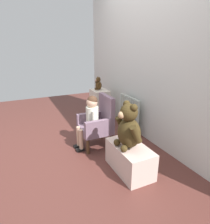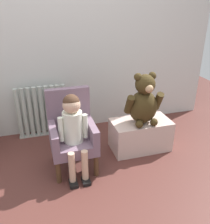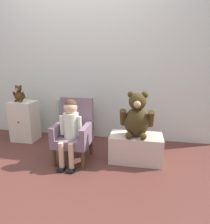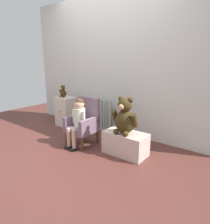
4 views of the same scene
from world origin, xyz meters
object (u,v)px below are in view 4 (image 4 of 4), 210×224
Objects in this scene: large_teddy_bear at (125,118)px; small_teddy_bear at (63,92)px; child_figure at (78,115)px; radiator at (99,115)px; low_bench at (125,143)px; child_armchair at (84,122)px; small_dresser at (66,111)px.

small_teddy_bear is at bearing 167.47° from large_teddy_bear.
child_figure is at bearing -29.21° from small_teddy_bear.
radiator is at bearing 17.70° from small_teddy_bear.
radiator is 0.98× the size of low_bench.
large_teddy_bear reaches higher than radiator.
radiator is 1.15m from large_teddy_bear.
child_armchair is at bearing -174.23° from low_bench.
child_figure is at bearing -165.38° from low_bench.
child_armchair reaches higher than radiator.
radiator is 0.81× the size of child_armchair.
large_teddy_bear is at bearing -12.53° from small_teddy_bear.
child_armchair is 1.42× the size of large_teddy_bear.
child_figure is 0.81m from low_bench.
child_armchair is at bearing 90.00° from child_figure.
low_bench is 1.78m from small_teddy_bear.
child_figure is (0.23, -0.76, 0.19)m from radiator.
large_teddy_bear reaches higher than child_figure.
large_teddy_bear is at bearing -32.39° from radiator.
child_figure is at bearing -167.54° from large_teddy_bear.
child_figure reaches higher than small_dresser.
small_teddy_bear is (-1.67, 0.34, 0.52)m from low_bench.
low_bench is at bearing -11.57° from small_teddy_bear.
child_figure reaches higher than child_armchair.
child_armchair is 0.18m from child_figure.
child_armchair is 3.07× the size of small_teddy_bear.
small_dresser is 1.13× the size of large_teddy_bear.
small_teddy_bear reaches higher than low_bench.
child_armchair is (0.91, -0.42, 0.06)m from small_dresser.
small_teddy_bear is (-0.95, 0.53, 0.20)m from child_figure.
child_figure is 1.24× the size of low_bench.
large_teddy_bear reaches higher than low_bench.
small_teddy_bear is (-0.04, -0.01, 0.39)m from small_dresser.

